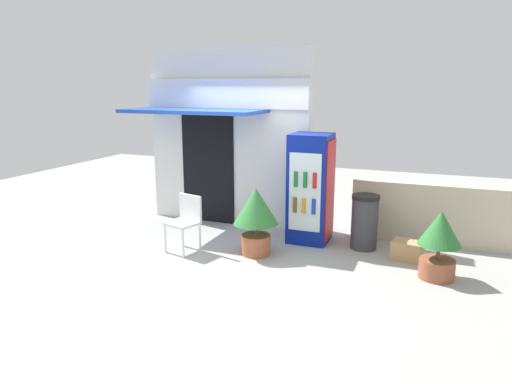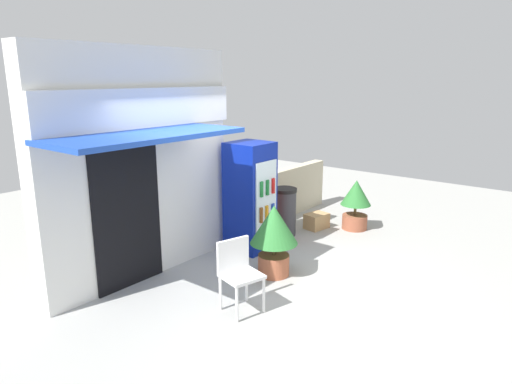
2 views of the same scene
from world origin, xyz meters
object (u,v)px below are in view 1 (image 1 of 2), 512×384
Objects in this scene: plastic_chair at (186,218)px; potted_plant_near_shop at (256,214)px; cardboard_box at (407,250)px; drink_cooler at (311,188)px; trash_bin at (365,222)px; potted_plant_curbside at (439,240)px.

plastic_chair is 1.09m from potted_plant_near_shop.
plastic_chair is at bearing -166.80° from potted_plant_near_shop.
plastic_chair is 2.07× the size of cardboard_box.
drink_cooler reaches higher than cardboard_box.
drink_cooler is at bearing 176.86° from trash_bin.
drink_cooler is 2.19m from potted_plant_curbside.
potted_plant_curbside is (1.98, -0.88, -0.35)m from drink_cooler.
potted_plant_near_shop is at bearing -164.62° from cardboard_box.
drink_cooler is at bearing 156.00° from potted_plant_curbside.
potted_plant_near_shop is 1.72m from trash_bin.
cardboard_box is (3.21, 0.84, -0.37)m from plastic_chair.
drink_cooler reaches higher than potted_plant_near_shop.
potted_plant_near_shop is 1.11× the size of potted_plant_curbside.
drink_cooler is at bearing 34.94° from plastic_chair.
trash_bin is (2.54, 1.11, -0.08)m from plastic_chair.
potted_plant_near_shop reaches higher than potted_plant_curbside.
cardboard_box is (-0.42, 0.57, -0.39)m from potted_plant_curbside.
potted_plant_curbside is at bearing 4.31° from plastic_chair.
trash_bin is at bearing 30.06° from potted_plant_near_shop.
plastic_chair is at bearing -156.48° from trash_bin.
plastic_chair is 0.85× the size of potted_plant_near_shop.
plastic_chair is 0.94× the size of potted_plant_curbside.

